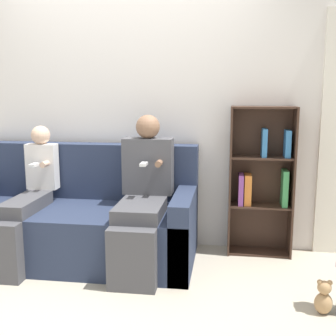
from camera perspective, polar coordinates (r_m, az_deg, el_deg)
ground_plane at (r=3.34m, az=-9.10°, el=-15.73°), size 14.00×14.00×0.00m
back_wall at (r=4.02m, az=-5.19°, el=7.63°), size 10.00×0.06×2.55m
couch at (r=3.84m, az=-12.09°, el=-7.16°), size 2.06×0.92×0.98m
adult_seated at (r=3.47m, az=-3.40°, el=-3.14°), size 0.43×0.84×1.27m
child_seated at (r=3.77m, az=-18.47°, el=-3.72°), size 0.27×0.86×1.16m
bookshelf at (r=3.87m, az=12.53°, el=-1.51°), size 0.56×0.25×1.34m
teddy_bear at (r=3.10m, az=20.33°, el=-16.17°), size 0.12×0.10×0.24m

